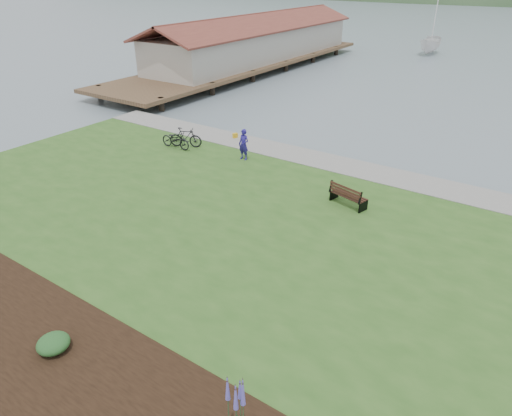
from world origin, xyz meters
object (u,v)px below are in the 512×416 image
at_px(park_bench, 347,195).
at_px(person, 244,142).
at_px(bicycle_a, 176,140).
at_px(sailboat, 429,54).

height_order(park_bench, person, person).
distance_m(park_bench, bicycle_a, 11.01).
distance_m(bicycle_a, sailboat, 43.10).
bearing_deg(sailboat, park_bench, -80.61).
xyz_separation_m(park_bench, bicycle_a, (-10.95, 1.12, 0.01)).
bearing_deg(sailboat, person, -89.16).
xyz_separation_m(bicycle_a, sailboat, (2.17, 43.03, -0.91)).
bearing_deg(park_bench, sailboat, 115.56).
height_order(bicycle_a, sailboat, sailboat).
distance_m(park_bench, sailboat, 45.02).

